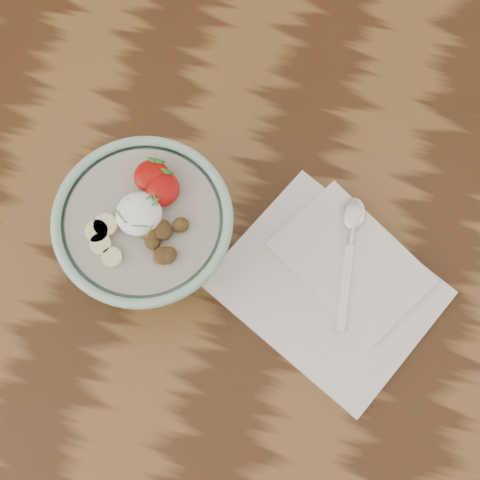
% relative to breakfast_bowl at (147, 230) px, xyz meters
% --- Properties ---
extents(table, '(1.60, 0.90, 0.75)m').
position_rel_breakfast_bowl_xyz_m(table, '(0.14, 0.04, -0.16)').
color(table, '#381E0E').
rests_on(table, ground).
extents(breakfast_bowl, '(0.20, 0.20, 0.13)m').
position_rel_breakfast_bowl_xyz_m(breakfast_bowl, '(0.00, 0.00, 0.00)').
color(breakfast_bowl, '#88B89D').
rests_on(breakfast_bowl, table).
extents(napkin, '(0.31, 0.28, 0.02)m').
position_rel_breakfast_bowl_xyz_m(napkin, '(0.23, 0.01, -0.06)').
color(napkin, silver).
rests_on(napkin, table).
extents(spoon, '(0.04, 0.17, 0.01)m').
position_rel_breakfast_bowl_xyz_m(spoon, '(0.23, 0.08, -0.05)').
color(spoon, silver).
rests_on(spoon, napkin).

